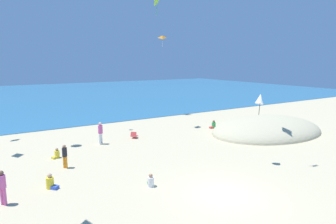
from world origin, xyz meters
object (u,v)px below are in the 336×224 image
object	(u,v)px
person_8	(100,132)
beach_chair_far_left	(134,135)
person_7	(51,183)
kite_lime	(157,1)
person_3	(65,155)
person_4	(151,182)
kite_orange	(162,37)
person_1	(213,125)
kite_white	(260,99)
person_2	(2,185)
person_5	(57,154)

from	to	relation	value
person_8	beach_chair_far_left	bearing A→B (deg)	-123.07
person_7	kite_lime	world-z (taller)	kite_lime
person_3	person_4	bearing A→B (deg)	-95.53
person_3	kite_orange	xyz separation A→B (m)	(14.14, 12.22, 8.46)
beach_chair_far_left	person_1	world-z (taller)	person_1
person_3	kite_white	size ratio (longest dim) A/B	1.07
person_1	kite_white	xyz separation A→B (m)	(-4.12, -9.04, 3.89)
person_1	person_4	xyz separation A→B (m)	(-11.51, -8.48, -0.03)
kite_lime	beach_chair_far_left	bearing A→B (deg)	-145.19
person_8	kite_lime	size ratio (longest dim) A/B	0.94
person_3	person_2	bearing A→B (deg)	-174.29
beach_chair_far_left	person_2	size ratio (longest dim) A/B	0.48
person_7	kite_orange	world-z (taller)	kite_orange
person_2	person_5	world-z (taller)	person_2
person_2	kite_orange	world-z (taller)	kite_orange
person_1	person_5	xyz separation A→B (m)	(-14.82, -1.20, -0.04)
person_3	person_5	size ratio (longest dim) A/B	2.17
person_4	kite_orange	bearing A→B (deg)	-14.79
person_2	person_5	size ratio (longest dim) A/B	2.40
person_2	person_8	world-z (taller)	person_8
kite_white	kite_orange	world-z (taller)	kite_orange
person_7	kite_lime	xyz separation A→B (m)	(11.57, 9.32, 11.72)
person_5	person_8	bearing A→B (deg)	178.70
person_8	person_5	bearing A→B (deg)	76.59
person_7	beach_chair_far_left	bearing A→B (deg)	89.64
kite_orange	person_7	bearing A→B (deg)	-136.18
beach_chair_far_left	person_5	distance (m)	6.88
person_2	kite_lime	xyz separation A→B (m)	(13.70, 10.02, 11.07)
person_8	kite_lime	distance (m)	13.23
beach_chair_far_left	kite_white	size ratio (longest dim) A/B	0.57
beach_chair_far_left	kite_orange	distance (m)	14.33
person_3	person_8	distance (m)	5.25
beach_chair_far_left	person_4	world-z (taller)	person_4
person_1	person_5	distance (m)	14.87
beach_chair_far_left	person_4	distance (m)	9.73
person_2	kite_lime	world-z (taller)	kite_lime
person_5	person_7	distance (m)	4.96
person_1	kite_lime	size ratio (longest dim) A/B	0.42
person_5	kite_orange	world-z (taller)	kite_orange
beach_chair_far_left	person_5	world-z (taller)	person_5
kite_white	kite_orange	size ratio (longest dim) A/B	0.96
person_1	person_4	distance (m)	14.29
person_2	person_4	size ratio (longest dim) A/B	2.35
beach_chair_far_left	person_7	world-z (taller)	person_7
kite_white	person_1	bearing A→B (deg)	65.47
person_4	person_1	bearing A→B (deg)	-36.10
person_8	kite_orange	xyz separation A→B (m)	(10.60, 8.34, 8.30)
person_2	person_3	bearing A→B (deg)	7.14
beach_chair_far_left	person_5	size ratio (longest dim) A/B	1.15
person_4	person_5	xyz separation A→B (m)	(-3.32, 7.28, -0.01)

